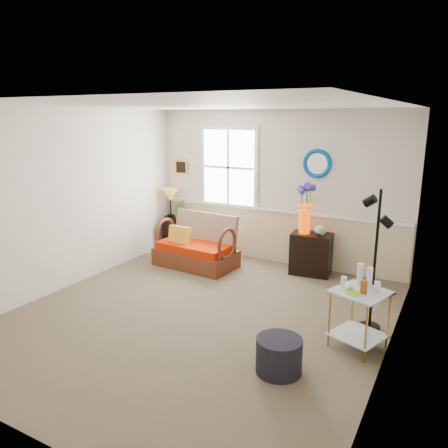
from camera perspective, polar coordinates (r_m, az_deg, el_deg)
The scene contains 19 objects.
floor at distance 5.73m, azimuth -3.28°, elevation -11.83°, with size 4.50×5.00×0.01m, color brown.
ceiling at distance 5.16m, azimuth -3.70°, elevation 15.16°, with size 4.50×5.00×0.01m, color white.
walls at distance 5.29m, azimuth -3.48°, elevation 0.95°, with size 4.51×5.01×2.60m.
wainscot at distance 7.65m, azimuth 6.58°, elevation -1.61°, with size 4.46×0.02×0.90m, color #C4B189.
chair_rail at distance 7.53m, azimuth 6.65°, elevation 1.82°, with size 4.46×0.04×0.06m, color silver.
window at distance 7.80m, azimuth 0.61°, elevation 7.39°, with size 1.14×0.06×1.44m, color white, non-canonical shape.
picture at distance 8.34m, azimuth -5.59°, elevation 7.41°, with size 0.28×0.03×0.28m, color gold.
mirror at distance 7.18m, azimuth 12.08°, elevation 7.73°, with size 0.47×0.47×0.07m, color blue.
loveseat at distance 7.37m, azimuth -3.73°, elevation -2.24°, with size 1.34×0.76×0.87m, color #602917, non-canonical shape.
throw_pillow at distance 7.41m, azimuth -5.87°, elevation -1.82°, with size 0.40×0.10×0.40m, color orange, non-canonical shape.
lamp_stand at distance 8.43m, azimuth -6.68°, elevation -1.16°, with size 0.35×0.35×0.61m, color black, non-canonical shape.
table_lamp at distance 8.33m, azimuth -6.99°, elevation 2.75°, with size 0.30×0.30×0.55m, color gold, non-canonical shape.
potted_plant at distance 8.33m, azimuth -5.79°, elevation 1.86°, with size 0.33×0.37×0.29m, color #4D7C35.
cabinet at distance 7.16m, azimuth 11.29°, elevation -3.84°, with size 0.62×0.40×0.67m, color black, non-canonical shape.
flower_vase at distance 6.99m, azimuth 10.54°, elevation 1.95°, with size 0.23×0.23×0.79m, color #DF4201, non-canonical shape.
side_table at distance 5.08m, azimuth 17.19°, elevation -11.84°, with size 0.52×0.52×0.66m, color #B17C36, non-canonical shape.
tabletop_items at distance 4.95m, azimuth 17.45°, elevation -6.84°, with size 0.40×0.40×0.24m, color silver, non-canonical shape.
floor_lamp at distance 5.39m, azimuth 19.11°, elevation -4.57°, with size 0.24×0.24×1.69m, color black, non-canonical shape.
ottoman at distance 4.55m, azimuth 7.19°, elevation -16.66°, with size 0.46×0.46×0.36m, color black.
Camera 1 is at (2.77, -4.36, 2.49)m, focal length 35.00 mm.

